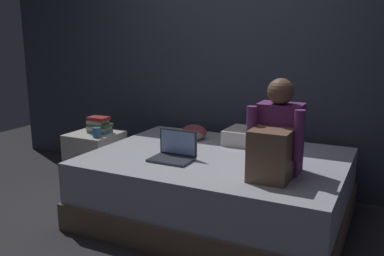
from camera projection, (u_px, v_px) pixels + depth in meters
name	position (u px, v px, depth m)	size (l,w,h in m)	color
ground_plane	(178.00, 227.00, 3.25)	(8.00, 8.00, 0.00)	#2D2D33
wall_back	(236.00, 48.00, 4.00)	(5.60, 0.10, 2.70)	#383D4C
bed	(217.00, 187.00, 3.37)	(2.00, 1.50, 0.53)	#7A6047
nightstand	(96.00, 161.00, 4.00)	(0.44, 0.46, 0.56)	beige
person_sitting	(276.00, 139.00, 2.80)	(0.39, 0.44, 0.65)	#75337A
laptop	(174.00, 153.00, 3.18)	(0.32, 0.23, 0.22)	#333842
pillow	(259.00, 138.00, 3.60)	(0.56, 0.36, 0.13)	silver
book_stack	(99.00, 125.00, 3.93)	(0.22, 0.15, 0.16)	teal
mug	(97.00, 132.00, 3.76)	(0.08, 0.08, 0.09)	teal
clothes_pile	(193.00, 133.00, 3.81)	(0.24, 0.21, 0.13)	#3D4C8E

